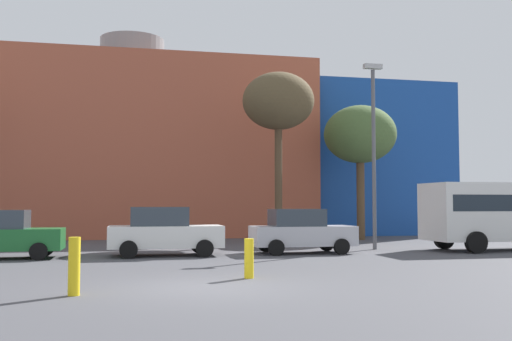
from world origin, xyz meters
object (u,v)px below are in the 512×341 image
(bare_tree_1, at_px, (360,135))
(street_lamp, at_px, (374,143))
(parked_car_2, at_px, (164,231))
(bare_tree_0, at_px, (278,103))
(parked_car_3, at_px, (301,231))
(white_bus, at_px, (507,210))
(parked_car_1, at_px, (3,234))
(bollard_yellow_0, at_px, (74,266))
(bollard_yellow_1, at_px, (249,258))

(bare_tree_1, bearing_deg, street_lamp, -107.36)
(parked_car_2, relative_size, bare_tree_1, 0.57)
(street_lamp, bearing_deg, bare_tree_0, 123.75)
(parked_car_3, bearing_deg, white_bus, -1.81)
(parked_car_3, bearing_deg, bare_tree_0, 84.28)
(parked_car_1, height_order, bollard_yellow_0, parked_car_1)
(parked_car_3, height_order, street_lamp, street_lamp)
(parked_car_1, bearing_deg, white_bus, -0.81)
(parked_car_3, relative_size, bollard_yellow_0, 3.27)
(parked_car_1, distance_m, bollard_yellow_1, 10.07)
(bare_tree_1, bearing_deg, bollard_yellow_1, -121.60)
(parked_car_2, xyz_separation_m, bare_tree_0, (5.75, 5.72, 5.91))
(white_bus, xyz_separation_m, street_lamp, (-5.15, 1.53, 2.80))
(parked_car_2, relative_size, white_bus, 0.60)
(white_bus, distance_m, bollard_yellow_0, 18.42)
(parked_car_3, distance_m, bollard_yellow_1, 7.79)
(bare_tree_0, relative_size, bare_tree_1, 1.16)
(parked_car_3, bearing_deg, parked_car_1, 180.00)
(parked_car_1, height_order, bare_tree_1, bare_tree_1)
(parked_car_2, distance_m, white_bus, 13.91)
(bollard_yellow_0, distance_m, street_lamp, 15.54)
(white_bus, bearing_deg, parked_car_3, 178.19)
(parked_car_2, bearing_deg, bollard_yellow_1, -75.93)
(parked_car_1, xyz_separation_m, street_lamp, (14.23, 1.25, 3.59))
(white_bus, height_order, street_lamp, street_lamp)
(parked_car_3, bearing_deg, parked_car_2, 180.00)
(parked_car_1, height_order, bare_tree_0, bare_tree_0)
(bare_tree_1, relative_size, bollard_yellow_0, 5.99)
(parked_car_3, xyz_separation_m, street_lamp, (3.56, 1.25, 3.58))
(parked_car_2, bearing_deg, bollard_yellow_0, -104.38)
(parked_car_2, height_order, bare_tree_1, bare_tree_1)
(parked_car_2, height_order, white_bus, white_bus)
(parked_car_1, distance_m, bollard_yellow_0, 9.55)
(bollard_yellow_1, bearing_deg, parked_car_1, 136.03)
(parked_car_2, relative_size, bollard_yellow_0, 3.43)
(parked_car_3, distance_m, bare_tree_0, 8.28)
(bare_tree_1, distance_m, street_lamp, 6.73)
(parked_car_2, distance_m, bollard_yellow_1, 7.21)
(parked_car_1, bearing_deg, bollard_yellow_0, -70.52)
(bare_tree_1, height_order, street_lamp, street_lamp)
(parked_car_1, relative_size, parked_car_3, 0.99)
(bollard_yellow_1, distance_m, street_lamp, 11.49)
(street_lamp, bearing_deg, bollard_yellow_0, -137.14)
(parked_car_1, distance_m, street_lamp, 14.73)
(parked_car_1, distance_m, white_bus, 19.40)
(bare_tree_0, bearing_deg, bollard_yellow_0, -118.71)
(white_bus, height_order, bollard_yellow_1, white_bus)
(bollard_yellow_1, bearing_deg, bare_tree_1, 58.40)
(parked_car_2, height_order, parked_car_3, parked_car_2)
(parked_car_2, xyz_separation_m, bollard_yellow_0, (-2.31, -9.00, -0.29))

